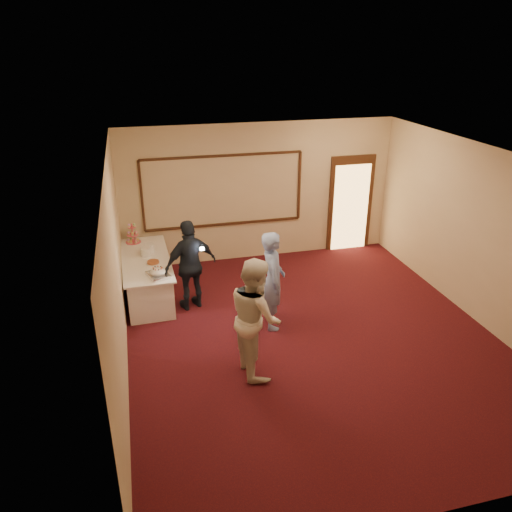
{
  "coord_description": "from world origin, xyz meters",
  "views": [
    {
      "loc": [
        -2.65,
        -6.62,
        4.61
      ],
      "look_at": [
        -0.72,
        0.97,
        1.15
      ],
      "focal_mm": 35.0,
      "sensor_mm": 36.0,
      "label": 1
    }
  ],
  "objects_px": {
    "plate_stack_a": "(146,252)",
    "man": "(273,280)",
    "buffet_table": "(147,277)",
    "woman": "(256,317)",
    "pavlova_tray": "(158,273)",
    "tart": "(153,262)",
    "plate_stack_b": "(149,248)",
    "guest": "(191,265)",
    "cupcake_stand": "(133,235)"
  },
  "relations": [
    {
      "from": "pavlova_tray",
      "to": "tart",
      "type": "distance_m",
      "value": 0.58
    },
    {
      "from": "man",
      "to": "woman",
      "type": "relative_size",
      "value": 0.95
    },
    {
      "from": "buffet_table",
      "to": "tart",
      "type": "xyz_separation_m",
      "value": [
        0.13,
        -0.27,
        0.41
      ]
    },
    {
      "from": "cupcake_stand",
      "to": "guest",
      "type": "relative_size",
      "value": 0.26
    },
    {
      "from": "buffet_table",
      "to": "woman",
      "type": "distance_m",
      "value": 3.18
    },
    {
      "from": "pavlova_tray",
      "to": "buffet_table",
      "type": "bearing_deg",
      "value": 101.83
    },
    {
      "from": "plate_stack_b",
      "to": "woman",
      "type": "xyz_separation_m",
      "value": [
        1.34,
        -3.08,
        0.05
      ]
    },
    {
      "from": "buffet_table",
      "to": "woman",
      "type": "relative_size",
      "value": 1.27
    },
    {
      "from": "buffet_table",
      "to": "plate_stack_a",
      "type": "distance_m",
      "value": 0.48
    },
    {
      "from": "pavlova_tray",
      "to": "woman",
      "type": "bearing_deg",
      "value": -57.16
    },
    {
      "from": "plate_stack_b",
      "to": "guest",
      "type": "xyz_separation_m",
      "value": [
        0.68,
        -0.96,
        -0.01
      ]
    },
    {
      "from": "pavlova_tray",
      "to": "guest",
      "type": "relative_size",
      "value": 0.29
    },
    {
      "from": "pavlova_tray",
      "to": "tart",
      "type": "height_order",
      "value": "pavlova_tray"
    },
    {
      "from": "pavlova_tray",
      "to": "woman",
      "type": "relative_size",
      "value": 0.27
    },
    {
      "from": "guest",
      "to": "plate_stack_b",
      "type": "bearing_deg",
      "value": -72.56
    },
    {
      "from": "tart",
      "to": "woman",
      "type": "distance_m",
      "value": 2.84
    },
    {
      "from": "buffet_table",
      "to": "man",
      "type": "xyz_separation_m",
      "value": [
        2.02,
        -1.66,
        0.48
      ]
    },
    {
      "from": "pavlova_tray",
      "to": "woman",
      "type": "distance_m",
      "value": 2.32
    },
    {
      "from": "pavlova_tray",
      "to": "tart",
      "type": "relative_size",
      "value": 1.92
    },
    {
      "from": "woman",
      "to": "plate_stack_a",
      "type": "bearing_deg",
      "value": 21.54
    },
    {
      "from": "cupcake_stand",
      "to": "woman",
      "type": "distance_m",
      "value": 4.02
    },
    {
      "from": "pavlova_tray",
      "to": "tart",
      "type": "xyz_separation_m",
      "value": [
        -0.05,
        0.57,
        -0.05
      ]
    },
    {
      "from": "man",
      "to": "woman",
      "type": "distance_m",
      "value": 1.28
    },
    {
      "from": "pavlova_tray",
      "to": "man",
      "type": "height_order",
      "value": "man"
    },
    {
      "from": "plate_stack_b",
      "to": "woman",
      "type": "relative_size",
      "value": 0.11
    },
    {
      "from": "tart",
      "to": "buffet_table",
      "type": "bearing_deg",
      "value": 114.93
    },
    {
      "from": "buffet_table",
      "to": "guest",
      "type": "height_order",
      "value": "guest"
    },
    {
      "from": "cupcake_stand",
      "to": "tart",
      "type": "relative_size",
      "value": 1.75
    },
    {
      "from": "cupcake_stand",
      "to": "man",
      "type": "distance_m",
      "value": 3.37
    },
    {
      "from": "woman",
      "to": "guest",
      "type": "distance_m",
      "value": 2.23
    },
    {
      "from": "man",
      "to": "guest",
      "type": "distance_m",
      "value": 1.59
    },
    {
      "from": "woman",
      "to": "guest",
      "type": "xyz_separation_m",
      "value": [
        -0.67,
        2.12,
        -0.06
      ]
    },
    {
      "from": "cupcake_stand",
      "to": "buffet_table",
      "type": "bearing_deg",
      "value": -77.32
    },
    {
      "from": "woman",
      "to": "man",
      "type": "bearing_deg",
      "value": -31.61
    },
    {
      "from": "pavlova_tray",
      "to": "plate_stack_a",
      "type": "bearing_deg",
      "value": 99.41
    },
    {
      "from": "plate_stack_a",
      "to": "woman",
      "type": "xyz_separation_m",
      "value": [
        1.42,
        -2.91,
        0.05
      ]
    },
    {
      "from": "buffet_table",
      "to": "woman",
      "type": "bearing_deg",
      "value": -62.82
    },
    {
      "from": "plate_stack_a",
      "to": "guest",
      "type": "relative_size",
      "value": 0.12
    },
    {
      "from": "plate_stack_b",
      "to": "guest",
      "type": "relative_size",
      "value": 0.12
    },
    {
      "from": "buffet_table",
      "to": "cupcake_stand",
      "type": "xyz_separation_m",
      "value": [
        -0.2,
        0.88,
        0.54
      ]
    },
    {
      "from": "tart",
      "to": "woman",
      "type": "height_order",
      "value": "woman"
    },
    {
      "from": "plate_stack_a",
      "to": "man",
      "type": "relative_size",
      "value": 0.12
    },
    {
      "from": "plate_stack_a",
      "to": "plate_stack_b",
      "type": "bearing_deg",
      "value": 65.58
    },
    {
      "from": "tart",
      "to": "man",
      "type": "relative_size",
      "value": 0.15
    },
    {
      "from": "pavlova_tray",
      "to": "plate_stack_a",
      "type": "xyz_separation_m",
      "value": [
        -0.16,
        0.97,
        0.01
      ]
    },
    {
      "from": "pavlova_tray",
      "to": "plate_stack_a",
      "type": "height_order",
      "value": "plate_stack_a"
    },
    {
      "from": "plate_stack_a",
      "to": "man",
      "type": "xyz_separation_m",
      "value": [
        2.0,
        -1.78,
        0.01
      ]
    },
    {
      "from": "plate_stack_b",
      "to": "plate_stack_a",
      "type": "bearing_deg",
      "value": -114.42
    },
    {
      "from": "cupcake_stand",
      "to": "plate_stack_a",
      "type": "distance_m",
      "value": 0.79
    },
    {
      "from": "cupcake_stand",
      "to": "woman",
      "type": "bearing_deg",
      "value": -66.05
    }
  ]
}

